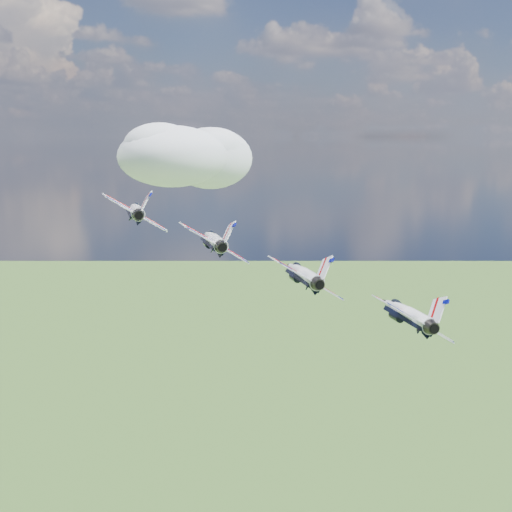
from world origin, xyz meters
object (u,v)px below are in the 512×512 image
object	(u,v)px
jet_1	(213,240)
jet_3	(406,313)
jet_2	(302,274)
jet_0	(136,210)

from	to	relation	value
jet_1	jet_3	distance (m)	26.04
jet_1	jet_2	distance (m)	13.02
jet_1	jet_3	bearing A→B (deg)	-45.29
jet_0	jet_2	xyz separation A→B (m)	(16.93, -18.87, -5.98)
jet_1	jet_2	bearing A→B (deg)	-45.29
jet_1	jet_3	size ratio (longest dim) A/B	1.00
jet_0	jet_3	world-z (taller)	jet_0
jet_0	jet_3	distance (m)	39.06
jet_2	jet_3	distance (m)	13.02
jet_1	jet_0	bearing A→B (deg)	134.71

